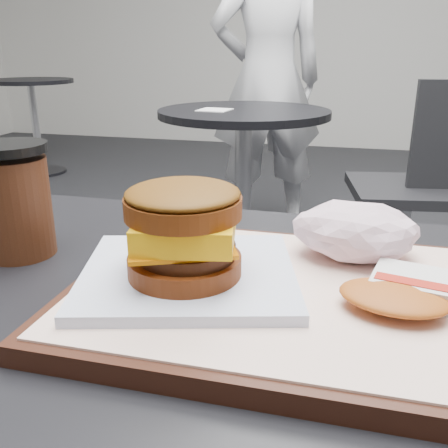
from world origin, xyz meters
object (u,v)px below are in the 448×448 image
serving_tray (287,297)px  crumpled_wrapper (355,231)px  coffee_cup (15,202)px  neighbor_table (243,158)px  neighbor_chair (427,179)px  patron (268,79)px  breakfast_sandwich (186,242)px  hash_brown (413,292)px

serving_tray → crumpled_wrapper: bearing=57.0°
serving_tray → crumpled_wrapper: crumpled_wrapper is taller
coffee_cup → neighbor_table: coffee_cup is taller
neighbor_chair → patron: (-0.74, 0.69, 0.32)m
breakfast_sandwich → neighbor_table: bearing=100.3°
neighbor_chair → neighbor_table: bearing=179.0°
neighbor_table → hash_brown: bearing=-73.3°
breakfast_sandwich → hash_brown: bearing=2.6°
hash_brown → neighbor_chair: size_ratio=0.14×
crumpled_wrapper → patron: patron is taller
breakfast_sandwich → neighbor_table: 1.68m
breakfast_sandwich → hash_brown: (0.19, 0.01, -0.03)m
breakfast_sandwich → crumpled_wrapper: bearing=34.4°
crumpled_wrapper → patron: bearing=101.7°
hash_brown → neighbor_table: (-0.49, 1.62, -0.25)m
serving_tray → neighbor_table: (-0.38, 1.62, -0.23)m
serving_tray → hash_brown: bearing=-2.5°
serving_tray → coffee_cup: 0.31m
serving_tray → neighbor_chair: size_ratio=0.43×
serving_tray → patron: (-0.40, 2.29, 0.05)m
serving_tray → neighbor_table: serving_tray is taller
serving_tray → neighbor_chair: (0.34, 1.60, -0.27)m
neighbor_table → neighbor_chair: size_ratio=0.85×
coffee_cup → neighbor_table: bearing=92.9°
hash_brown → neighbor_chair: 1.65m
hash_brown → crumpled_wrapper: size_ratio=1.05×
neighbor_table → patron: patron is taller
hash_brown → neighbor_table: 1.71m
coffee_cup → neighbor_chair: size_ratio=0.14×
patron → crumpled_wrapper: bearing=78.0°
neighbor_chair → breakfast_sandwich: bearing=-104.9°
neighbor_table → neighbor_chair: bearing=-1.0°
serving_tray → neighbor_chair: neighbor_chair is taller
crumpled_wrapper → neighbor_table: crumpled_wrapper is taller
coffee_cup → neighbor_table: size_ratio=0.17×
crumpled_wrapper → neighbor_chair: neighbor_chair is taller
neighbor_table → coffee_cup: bearing=-87.1°
coffee_cup → neighbor_chair: coffee_cup is taller
breakfast_sandwich → crumpled_wrapper: breakfast_sandwich is taller
crumpled_wrapper → neighbor_table: size_ratio=0.16×
hash_brown → coffee_cup: (-0.41, 0.05, 0.03)m
coffee_cup → neighbor_table: 1.60m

